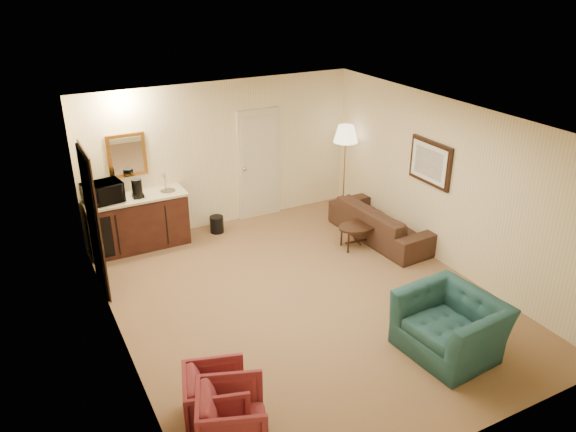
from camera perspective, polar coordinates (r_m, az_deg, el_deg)
name	(u,v)px	position (r m, az deg, el deg)	size (l,w,h in m)	color
ground	(304,299)	(8.12, 1.63, -8.47)	(6.00, 6.00, 0.00)	#906849
room_walls	(273,171)	(7.93, -1.56, 4.55)	(5.02, 6.01, 2.61)	#FAE6BB
wetbar_cabinet	(138,222)	(9.66, -14.98, -0.60)	(1.64, 0.58, 0.92)	#391B12
sofa	(382,217)	(9.80, 9.53, -0.09)	(2.06, 0.60, 0.81)	black
teal_armchair	(452,317)	(7.16, 16.29, -9.79)	(1.15, 0.75, 1.00)	#1E4B48
rose_chair_near	(232,415)	(5.88, -5.70, -19.45)	(0.67, 0.63, 0.69)	maroon
rose_chair_far	(217,395)	(6.12, -7.27, -17.59)	(0.65, 0.61, 0.67)	maroon
coffee_table	(358,236)	(9.51, 7.09, -2.04)	(0.72, 0.48, 0.41)	black
floor_lamp	(344,169)	(10.64, 5.74, 4.75)	(0.45, 0.45, 1.71)	#AD7F39
waste_bin	(217,224)	(10.06, -7.25, -0.84)	(0.24, 0.24, 0.30)	black
microwave	(102,191)	(9.33, -18.37, 2.47)	(0.59, 0.33, 0.40)	black
coffee_maker	(137,188)	(9.38, -15.08, 2.73)	(0.17, 0.17, 0.32)	black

